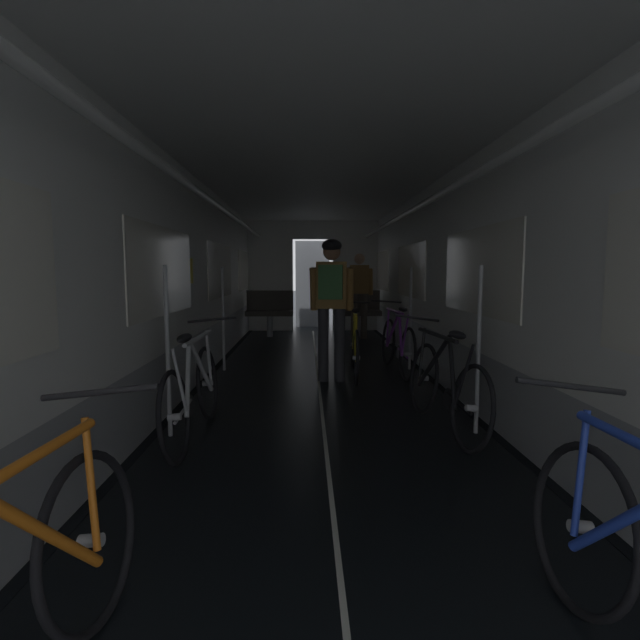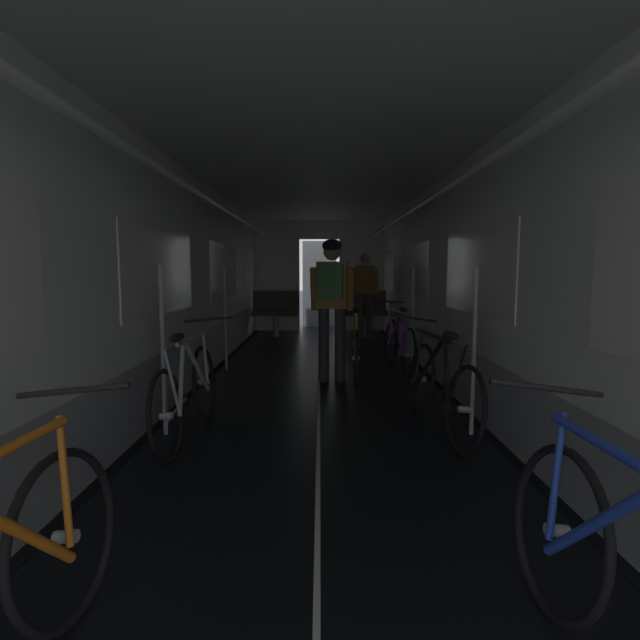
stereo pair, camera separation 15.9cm
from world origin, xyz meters
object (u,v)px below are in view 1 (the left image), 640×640
Objects in this scene: person_cyclist_aisle at (331,294)px; bicycle_yellow_in_aisle at (355,347)px; bench_seat_far_right at (357,309)px; bicycle_silver at (193,392)px; bicycle_purple at (397,344)px; bicycle_black at (444,386)px; bench_seat_far_left at (270,309)px; person_standing_near_bench at (359,290)px.

bicycle_yellow_in_aisle is at bearing 39.93° from person_cyclist_aisle.
bicycle_silver is at bearing -107.94° from bench_seat_far_right.
bench_seat_far_right is 0.58× the size of bicycle_purple.
bicycle_black is 2.12m from person_cyclist_aisle.
bicycle_silver is 0.98× the size of person_cyclist_aisle.
bicycle_yellow_in_aisle is (0.32, 0.27, -0.69)m from person_cyclist_aisle.
bicycle_yellow_in_aisle is at bearing -159.07° from bicycle_purple.
person_cyclist_aisle is 0.80m from bicycle_yellow_in_aisle.
bicycle_purple is at bearing 28.49° from person_cyclist_aisle.
bicycle_black is at bearing -75.14° from bicycle_yellow_in_aisle.
bicycle_yellow_in_aisle is (-0.55, 2.07, 0.00)m from bicycle_black.
bench_seat_far_left reaches higher than bicycle_silver.
bicycle_silver is at bearing -121.70° from person_cyclist_aisle.
bicycle_black is 5.54m from person_standing_near_bench.
person_standing_near_bench is (0.00, -0.38, 0.41)m from bench_seat_far_right.
bicycle_purple is 1.00× the size of bicycle_yellow_in_aisle.
person_cyclist_aisle is at bearing -100.32° from bench_seat_far_right.
bicycle_black is 2.09m from bicycle_silver.
person_cyclist_aisle is at bearing -151.51° from bicycle_purple.
bench_seat_far_right is 6.35m from bicycle_silver.
person_cyclist_aisle is at bearing -75.45° from bench_seat_far_left.
bicycle_silver reaches higher than bicycle_purple.
bench_seat_far_right is 3.84m from bicycle_yellow_in_aisle.
bench_seat_far_left is at bearing 88.53° from bicycle_silver.
bicycle_purple is at bearing -87.48° from bench_seat_far_right.
bench_seat_far_right reaches higher than bicycle_purple.
bicycle_silver is 1.00× the size of bicycle_yellow_in_aisle.
person_cyclist_aisle is at bearing 58.30° from bicycle_silver.
bench_seat_far_right is at bearing 83.64° from bicycle_yellow_in_aisle.
bicycle_black is at bearing -88.78° from bench_seat_far_right.
person_cyclist_aisle reaches higher than bench_seat_far_right.
bench_seat_far_left is at bearing 180.00° from bench_seat_far_right.
bicycle_black is at bearing -88.73° from person_standing_near_bench.
bicycle_purple is (1.96, -3.59, -0.18)m from bench_seat_far_left.
bench_seat_far_right is at bearing 79.68° from person_cyclist_aisle.
bicycle_purple is 0.98× the size of person_cyclist_aisle.
bicycle_silver is 1.00× the size of bicycle_purple.
person_cyclist_aisle is 1.02× the size of bicycle_yellow_in_aisle.
bench_seat_far_left is at bearing 104.55° from person_cyclist_aisle.
person_standing_near_bench is at bearing 82.90° from bicycle_yellow_in_aisle.
bench_seat_far_left is at bearing 168.21° from person_standing_near_bench.
person_standing_near_bench reaches higher than bicycle_silver.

